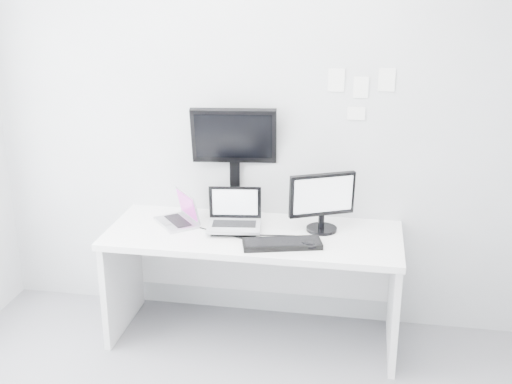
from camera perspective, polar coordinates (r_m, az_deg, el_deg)
back_wall at (r=4.11m, az=0.62°, el=6.30°), size 3.60×0.00×3.60m
desk at (r=4.12m, az=-0.23°, el=-8.28°), size 1.80×0.70×0.73m
macbook at (r=4.09m, az=-7.09°, el=-1.40°), size 0.35×0.36×0.21m
speaker at (r=4.15m, az=-3.14°, el=-1.10°), size 0.11×0.11×0.19m
dell_laptop at (r=3.93m, az=-1.96°, el=-1.69°), size 0.35×0.29×0.27m
rear_monitor at (r=4.16m, az=-1.91°, el=2.87°), size 0.56×0.26×0.73m
samsung_monitor at (r=3.95m, az=5.88°, el=-0.84°), size 0.45×0.35×0.38m
keyboard at (r=3.77m, az=2.32°, el=-4.58°), size 0.48×0.27×0.03m
mouse at (r=3.75m, az=4.62°, el=-4.71°), size 0.13×0.11×0.04m
wall_note_0 at (r=4.00m, az=7.08°, el=9.76°), size 0.10×0.00×0.14m
wall_note_1 at (r=4.01m, az=9.22°, el=9.09°), size 0.09×0.00×0.13m
wall_note_2 at (r=4.00m, az=11.44°, el=9.67°), size 0.10×0.00×0.14m
wall_note_3 at (r=4.04m, az=8.82°, el=6.87°), size 0.11×0.00×0.08m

